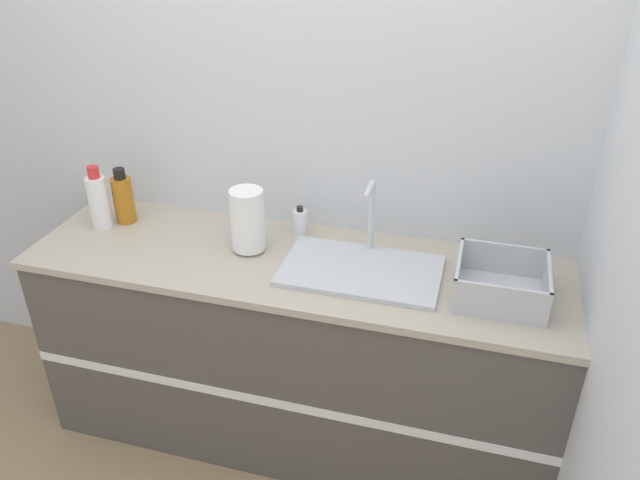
{
  "coord_description": "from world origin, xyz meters",
  "views": [
    {
      "loc": [
        0.64,
        -1.63,
        2.13
      ],
      "look_at": [
        0.1,
        0.27,
        1.01
      ],
      "focal_mm": 35.0,
      "sensor_mm": 36.0,
      "label": 1
    }
  ],
  "objects_px": {
    "sink": "(361,267)",
    "bottle_amber": "(123,198)",
    "soap_dispenser": "(300,223)",
    "bottle_white_spray": "(99,201)",
    "paper_towel_roll": "(248,220)",
    "dish_rack": "(500,285)"
  },
  "relations": [
    {
      "from": "bottle_white_spray",
      "to": "soap_dispenser",
      "type": "xyz_separation_m",
      "value": [
        0.82,
        0.15,
        -0.06
      ]
    },
    {
      "from": "paper_towel_roll",
      "to": "bottle_amber",
      "type": "height_order",
      "value": "paper_towel_roll"
    },
    {
      "from": "bottle_amber",
      "to": "soap_dispenser",
      "type": "relative_size",
      "value": 1.85
    },
    {
      "from": "dish_rack",
      "to": "soap_dispenser",
      "type": "bearing_deg",
      "value": 163.54
    },
    {
      "from": "soap_dispenser",
      "to": "bottle_white_spray",
      "type": "bearing_deg",
      "value": -169.6
    },
    {
      "from": "sink",
      "to": "paper_towel_roll",
      "type": "bearing_deg",
      "value": 174.94
    },
    {
      "from": "sink",
      "to": "bottle_amber",
      "type": "height_order",
      "value": "sink"
    },
    {
      "from": "paper_towel_roll",
      "to": "bottle_amber",
      "type": "distance_m",
      "value": 0.6
    },
    {
      "from": "sink",
      "to": "dish_rack",
      "type": "xyz_separation_m",
      "value": [
        0.49,
        -0.03,
        0.03
      ]
    },
    {
      "from": "sink",
      "to": "soap_dispenser",
      "type": "height_order",
      "value": "sink"
    },
    {
      "from": "dish_rack",
      "to": "bottle_white_spray",
      "type": "distance_m",
      "value": 1.62
    },
    {
      "from": "paper_towel_roll",
      "to": "bottle_white_spray",
      "type": "bearing_deg",
      "value": 178.53
    },
    {
      "from": "sink",
      "to": "bottle_white_spray",
      "type": "height_order",
      "value": "sink"
    },
    {
      "from": "sink",
      "to": "bottle_amber",
      "type": "xyz_separation_m",
      "value": [
        -1.05,
        0.13,
        0.09
      ]
    },
    {
      "from": "paper_towel_roll",
      "to": "soap_dispenser",
      "type": "distance_m",
      "value": 0.24
    },
    {
      "from": "paper_towel_roll",
      "to": "dish_rack",
      "type": "bearing_deg",
      "value": -4.06
    },
    {
      "from": "bottle_amber",
      "to": "soap_dispenser",
      "type": "bearing_deg",
      "value": 6.12
    },
    {
      "from": "bottle_white_spray",
      "to": "soap_dispenser",
      "type": "bearing_deg",
      "value": 10.4
    },
    {
      "from": "sink",
      "to": "soap_dispenser",
      "type": "relative_size",
      "value": 4.51
    },
    {
      "from": "sink",
      "to": "bottle_white_spray",
      "type": "xyz_separation_m",
      "value": [
        -1.12,
        0.06,
        0.1
      ]
    },
    {
      "from": "dish_rack",
      "to": "sink",
      "type": "bearing_deg",
      "value": 176.87
    },
    {
      "from": "paper_towel_roll",
      "to": "dish_rack",
      "type": "height_order",
      "value": "paper_towel_roll"
    }
  ]
}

